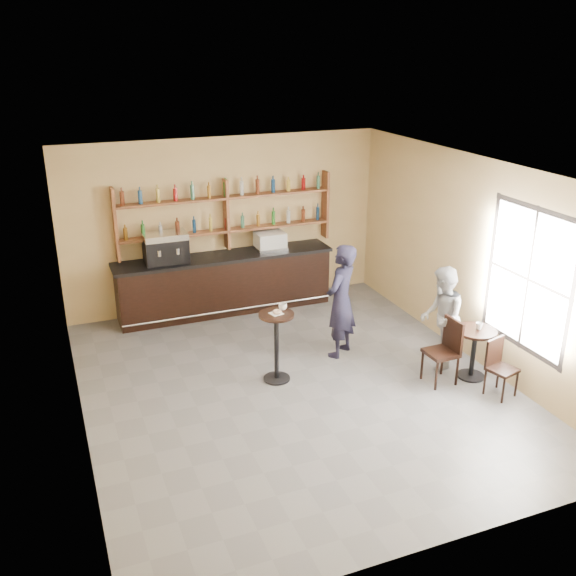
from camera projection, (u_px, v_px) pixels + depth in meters
name	position (u px, v px, depth m)	size (l,w,h in m)	color
floor	(295.00, 386.00, 9.50)	(7.00, 7.00, 0.00)	#5E5E62
ceiling	(296.00, 171.00, 8.35)	(7.00, 7.00, 0.00)	white
wall_back	(225.00, 223.00, 11.96)	(7.00, 7.00, 0.00)	tan
wall_front	(440.00, 412.00, 5.89)	(7.00, 7.00, 0.00)	tan
wall_left	(71.00, 318.00, 7.89)	(7.00, 7.00, 0.00)	tan
wall_right	(474.00, 260.00, 9.95)	(7.00, 7.00, 0.00)	tan
window_pane	(528.00, 279.00, 8.88)	(2.00, 2.00, 0.00)	white
window_frame	(528.00, 279.00, 8.87)	(0.04, 1.70, 2.10)	black
shelf_unit	(226.00, 214.00, 11.77)	(4.00, 0.26, 1.40)	brown
liquor_bottles	(226.00, 205.00, 11.71)	(3.68, 0.10, 1.00)	#8C5919
bar_counter	(225.00, 283.00, 11.99)	(4.06, 0.79, 1.10)	black
espresso_machine	(166.00, 248.00, 11.33)	(0.76, 0.49, 0.54)	black
pastry_case	(270.00, 241.00, 12.04)	(0.56, 0.45, 0.34)	silver
pedestal_table	(277.00, 347.00, 9.51)	(0.53, 0.53, 1.08)	black
napkin	(276.00, 313.00, 9.31)	(0.17, 0.17, 0.00)	white
donut	(277.00, 312.00, 9.30)	(0.13, 0.13, 0.05)	#B87643
cup_pedestal	(283.00, 307.00, 9.43)	(0.12, 0.12, 0.10)	white
man_main	(341.00, 301.00, 10.16)	(0.68, 0.45, 1.86)	black
cafe_table	(473.00, 353.00, 9.64)	(0.62, 0.62, 0.79)	black
cup_cafe	(479.00, 326.00, 9.49)	(0.11, 0.11, 0.10)	white
chair_west	(441.00, 352.00, 9.45)	(0.43, 0.43, 0.99)	black
chair_south	(502.00, 369.00, 9.12)	(0.37, 0.37, 0.85)	black
patron_second	(441.00, 318.00, 9.84)	(0.79, 0.62, 1.62)	#939498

